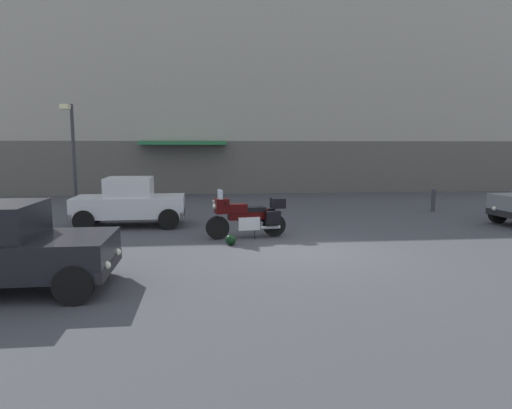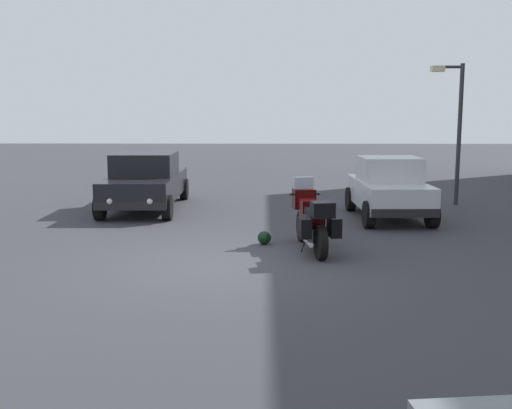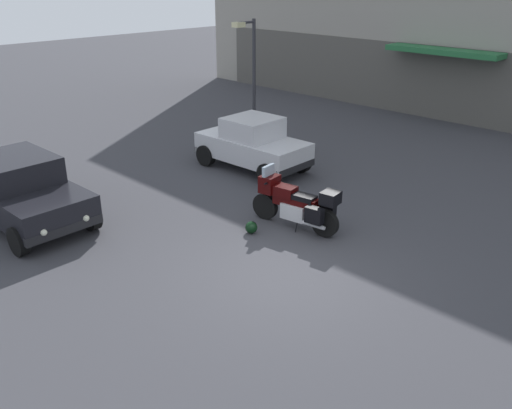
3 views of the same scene
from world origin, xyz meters
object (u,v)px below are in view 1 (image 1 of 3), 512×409
car_compact_side (130,202)px  bollard_curbside (433,199)px  helmet (231,240)px  streetlamp_curbside (72,147)px  motorcycle (248,216)px

car_compact_side → bollard_curbside: size_ratio=3.81×
helmet → car_compact_side: bearing=134.3°
helmet → bollard_curbside: size_ratio=0.30×
streetlamp_curbside → helmet: bearing=-45.0°
motorcycle → car_compact_side: (-3.58, 2.21, 0.15)m
motorcycle → streetlamp_curbside: bearing=-45.5°
motorcycle → car_compact_side: size_ratio=0.64×
bollard_curbside → motorcycle: bearing=-150.5°
streetlamp_curbside → bollard_curbside: streetlamp_curbside is taller
car_compact_side → bollard_curbside: car_compact_side is taller
streetlamp_curbside → car_compact_side: bearing=-44.1°
motorcycle → bollard_curbside: (7.63, 4.31, -0.13)m
helmet → bollard_curbside: bearing=32.7°
motorcycle → bollard_curbside: size_ratio=2.44×
car_compact_side → streetlamp_curbside: streetlamp_curbside is taller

